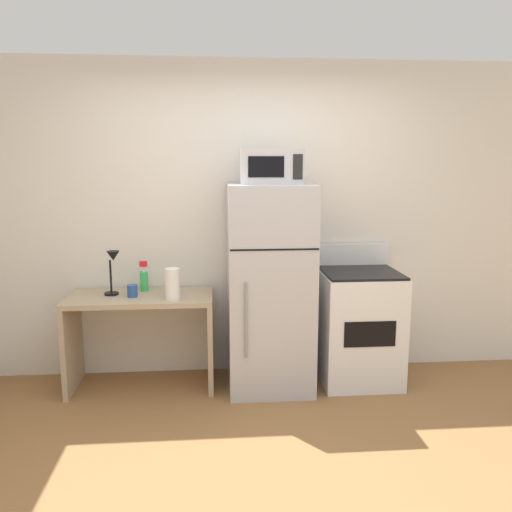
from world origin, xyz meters
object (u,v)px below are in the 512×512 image
spray_bottle (144,279)px  oven_range (359,326)px  desk_lamp (113,265)px  desk (141,323)px  refrigerator (270,287)px  paper_towel_roll (173,284)px  microwave (270,167)px  coffee_mug (132,291)px

spray_bottle → oven_range: (1.74, -0.17, -0.38)m
desk_lamp → spray_bottle: 0.29m
desk → spray_bottle: 0.36m
desk → refrigerator: 1.06m
paper_towel_roll → oven_range: 1.55m
microwave → spray_bottle: bearing=167.5°
coffee_mug → spray_bottle: bearing=69.3°
coffee_mug → microwave: bearing=-2.2°
spray_bottle → oven_range: size_ratio=0.23×
oven_range → paper_towel_roll: bearing=-175.8°
paper_towel_roll → spray_bottle: size_ratio=0.96×
desk → coffee_mug: bearing=-141.0°
oven_range → coffee_mug: bearing=-179.7°
spray_bottle → microwave: microwave is taller
coffee_mug → microwave: size_ratio=0.21×
desk → desk_lamp: bearing=172.7°
coffee_mug → refrigerator: 1.07m
coffee_mug → desk_lamp: bearing=156.2°
paper_towel_roll → refrigerator: 0.76m
coffee_mug → refrigerator: bearing=-1.1°
paper_towel_roll → coffee_mug: (-0.32, 0.10, -0.07)m
paper_towel_roll → coffee_mug: bearing=162.8°
desk_lamp → refrigerator: bearing=-4.1°
paper_towel_roll → spray_bottle: (-0.25, 0.28, -0.02)m
desk_lamp → oven_range: (1.96, -0.06, -0.52)m
desk_lamp → microwave: microwave is taller
desk → microwave: bearing=-4.6°
paper_towel_roll → oven_range: (1.49, 0.11, -0.40)m
desk → desk_lamp: (-0.20, 0.03, 0.47)m
spray_bottle → microwave: bearing=-12.5°
paper_towel_roll → refrigerator: size_ratio=0.15×
paper_towel_roll → microwave: size_ratio=0.52×
spray_bottle → desk: bearing=-97.1°
desk → refrigerator: (1.02, -0.06, 0.29)m
coffee_mug → microwave: microwave is taller
paper_towel_roll → coffee_mug: paper_towel_roll is taller
coffee_mug → microwave: 1.43m
desk_lamp → paper_towel_roll: desk_lamp is taller
desk_lamp → paper_towel_roll: 0.51m
desk → microwave: size_ratio=2.46×
refrigerator → oven_range: 0.81m
desk → refrigerator: refrigerator is taller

